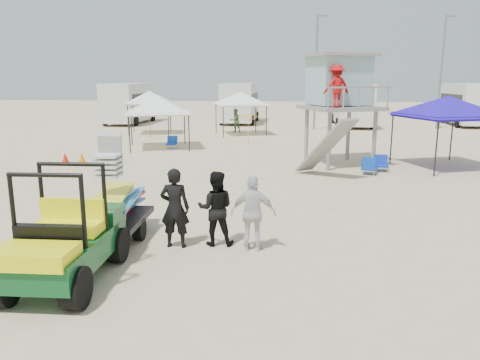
# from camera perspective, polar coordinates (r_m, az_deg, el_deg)

# --- Properties ---
(ground) EXTENTS (140.00, 140.00, 0.00)m
(ground) POSITION_cam_1_polar(r_m,az_deg,el_deg) (8.55, -5.93, -12.76)
(ground) COLOR beige
(ground) RESTS_ON ground
(utility_cart) EXTENTS (1.51, 2.79, 2.07)m
(utility_cart) POSITION_cam_1_polar(r_m,az_deg,el_deg) (8.89, -20.97, -5.85)
(utility_cart) COLOR #0B4A1E
(utility_cart) RESTS_ON ground
(surf_trailer) EXTENTS (1.42, 2.50, 2.18)m
(surf_trailer) POSITION_cam_1_polar(r_m,az_deg,el_deg) (10.94, -15.25, -2.58)
(surf_trailer) COLOR black
(surf_trailer) RESTS_ON ground
(man_left) EXTENTS (0.65, 0.43, 1.75)m
(man_left) POSITION_cam_1_polar(r_m,az_deg,el_deg) (10.19, -7.94, -3.40)
(man_left) COLOR black
(man_left) RESTS_ON ground
(man_mid) EXTENTS (0.86, 0.70, 1.66)m
(man_mid) POSITION_cam_1_polar(r_m,az_deg,el_deg) (10.26, -2.98, -3.46)
(man_mid) COLOR black
(man_mid) RESTS_ON ground
(man_right) EXTENTS (0.96, 0.40, 1.64)m
(man_right) POSITION_cam_1_polar(r_m,az_deg,el_deg) (9.92, 1.63, -4.08)
(man_right) COLOR silver
(man_right) RESTS_ON ground
(lifeguard_tower) EXTENTS (3.73, 3.73, 4.51)m
(lifeguard_tower) POSITION_cam_1_polar(r_m,az_deg,el_deg) (20.26, 12.01, 11.27)
(lifeguard_tower) COLOR gray
(lifeguard_tower) RESTS_ON ground
(canopy_blue) EXTENTS (4.12, 4.12, 3.34)m
(canopy_blue) POSITION_cam_1_polar(r_m,az_deg,el_deg) (20.89, 24.08, 8.95)
(canopy_blue) COLOR black
(canopy_blue) RESTS_ON ground
(canopy_white_a) EXTENTS (3.90, 3.90, 3.08)m
(canopy_white_a) POSITION_cam_1_polar(r_m,az_deg,el_deg) (25.13, -9.99, 9.59)
(canopy_white_a) COLOR black
(canopy_white_a) RESTS_ON ground
(canopy_white_b) EXTENTS (3.22, 3.22, 3.24)m
(canopy_white_b) POSITION_cam_1_polar(r_m,az_deg,el_deg) (32.02, -11.02, 10.37)
(canopy_white_b) COLOR black
(canopy_white_b) RESTS_ON ground
(canopy_white_c) EXTENTS (3.75, 3.75, 3.19)m
(canopy_white_c) POSITION_cam_1_polar(r_m,az_deg,el_deg) (30.92, 0.04, 10.44)
(canopy_white_c) COLOR black
(canopy_white_c) RESTS_ON ground
(umbrella_a) EXTENTS (2.32, 2.35, 1.87)m
(umbrella_a) POSITION_cam_1_polar(r_m,az_deg,el_deg) (29.93, -10.98, 6.89)
(umbrella_a) COLOR red
(umbrella_a) RESTS_ON ground
(umbrella_b) EXTENTS (2.56, 2.57, 1.72)m
(umbrella_b) POSITION_cam_1_polar(r_m,az_deg,el_deg) (26.57, 1.07, 6.30)
(umbrella_b) COLOR yellow
(umbrella_b) RESTS_ON ground
(cone_near) EXTENTS (0.34, 0.34, 0.50)m
(cone_near) POSITION_cam_1_polar(r_m,az_deg,el_deg) (21.43, -18.74, 2.57)
(cone_near) COLOR orange
(cone_near) RESTS_ON ground
(cone_far) EXTENTS (0.34, 0.34, 0.50)m
(cone_far) POSITION_cam_1_polar(r_m,az_deg,el_deg) (21.55, -20.53, 2.50)
(cone_far) COLOR red
(cone_far) RESTS_ON ground
(beach_chair_a) EXTENTS (0.57, 0.61, 0.64)m
(beach_chair_a) POSITION_cam_1_polar(r_m,az_deg,el_deg) (25.17, -8.31, 4.58)
(beach_chair_a) COLOR #1141B8
(beach_chair_a) RESTS_ON ground
(beach_chair_b) EXTENTS (0.56, 0.60, 0.64)m
(beach_chair_b) POSITION_cam_1_polar(r_m,az_deg,el_deg) (19.47, 16.79, 1.97)
(beach_chair_b) COLOR #0F2DAA
(beach_chair_b) RESTS_ON ground
(beach_chair_c) EXTENTS (0.68, 0.75, 0.64)m
(beach_chair_c) POSITION_cam_1_polar(r_m,az_deg,el_deg) (18.71, 15.44, 1.65)
(beach_chair_c) COLOR #0D3794
(beach_chair_c) RESTS_ON ground
(rv_far_left) EXTENTS (2.64, 6.80, 3.25)m
(rv_far_left) POSITION_cam_1_polar(r_m,az_deg,el_deg) (40.03, -13.36, 9.31)
(rv_far_left) COLOR silver
(rv_far_left) RESTS_ON ground
(rv_mid_left) EXTENTS (2.65, 6.50, 3.25)m
(rv_mid_left) POSITION_cam_1_polar(r_m,az_deg,el_deg) (39.37, -0.02, 9.59)
(rv_mid_left) COLOR silver
(rv_mid_left) RESTS_ON ground
(rv_mid_right) EXTENTS (2.64, 7.00, 3.25)m
(rv_mid_right) POSITION_cam_1_polar(r_m,az_deg,el_deg) (37.81, 13.53, 9.15)
(rv_mid_right) COLOR silver
(rv_mid_right) RESTS_ON ground
(rv_far_right) EXTENTS (2.64, 6.60, 3.25)m
(rv_far_right) POSITION_cam_1_polar(r_m,az_deg,el_deg) (41.25, 25.95, 8.50)
(rv_far_right) COLOR silver
(rv_far_right) RESTS_ON ground
(light_pole_left) EXTENTS (0.14, 0.14, 8.00)m
(light_pole_left) POSITION_cam_1_polar(r_m,az_deg,el_deg) (34.57, 9.21, 12.73)
(light_pole_left) COLOR slate
(light_pole_left) RESTS_ON ground
(light_pole_right) EXTENTS (0.14, 0.14, 8.00)m
(light_pole_right) POSITION_cam_1_polar(r_m,az_deg,el_deg) (37.46, 23.32, 11.86)
(light_pole_right) COLOR slate
(light_pole_right) RESTS_ON ground
(distant_beachgoers) EXTENTS (15.64, 5.68, 1.74)m
(distant_beachgoers) POSITION_cam_1_polar(r_m,az_deg,el_deg) (34.04, 9.23, 7.39)
(distant_beachgoers) COLOR #B2CB4C
(distant_beachgoers) RESTS_ON ground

